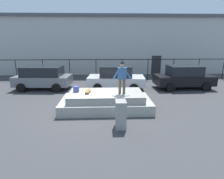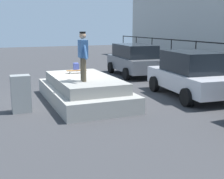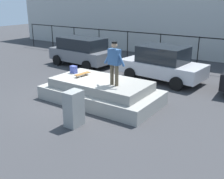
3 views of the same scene
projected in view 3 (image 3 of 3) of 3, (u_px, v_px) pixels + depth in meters
The scene contains 10 objects.
ground_plane at pixel (82, 99), 11.43m from camera, with size 60.00×60.00×0.00m, color #38383A.
concrete_ledge at pixel (101, 92), 11.02m from camera, with size 4.79×2.50×0.92m.
skateboarder at pixel (114, 61), 9.90m from camera, with size 0.95×0.26×1.64m.
skateboard at pixel (82, 74), 11.34m from camera, with size 0.29×0.79×0.12m.
backpack at pixel (74, 70), 11.78m from camera, with size 0.28×0.20×0.32m, color #3F4C99.
car_grey_hatchback_near at pixel (82, 51), 16.81m from camera, with size 4.22×2.35×1.73m.
car_silver_sedan_mid at pixel (162, 64), 13.67m from camera, with size 4.35×2.43×1.77m.
utility_box at pixel (74, 109), 8.85m from camera, with size 0.44×0.60×1.21m, color gray.
fence_row at pixel (160, 43), 16.92m from camera, with size 24.06×0.06×1.94m.
warehouse_building at pixel (197, 10), 21.49m from camera, with size 32.29×8.07×6.16m.
Camera 3 is at (7.08, -8.12, 4.04)m, focal length 43.38 mm.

